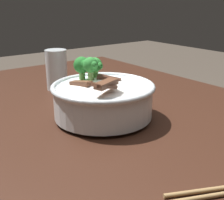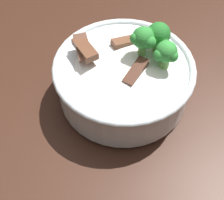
% 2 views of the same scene
% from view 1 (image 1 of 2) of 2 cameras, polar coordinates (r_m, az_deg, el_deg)
% --- Properties ---
extents(dining_table, '(1.25, 0.94, 0.76)m').
position_cam_1_polar(dining_table, '(0.76, -3.57, -9.70)').
color(dining_table, '#381E14').
rests_on(dining_table, ground).
extents(rice_bowl, '(0.24, 0.24, 0.14)m').
position_cam_1_polar(rice_bowl, '(0.70, -1.81, 0.79)').
color(rice_bowl, silver).
rests_on(rice_bowl, dining_table).
extents(drinking_glass, '(0.07, 0.07, 0.12)m').
position_cam_1_polar(drinking_glass, '(0.94, -10.48, 5.25)').
color(drinking_glass, white).
rests_on(drinking_glass, dining_table).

